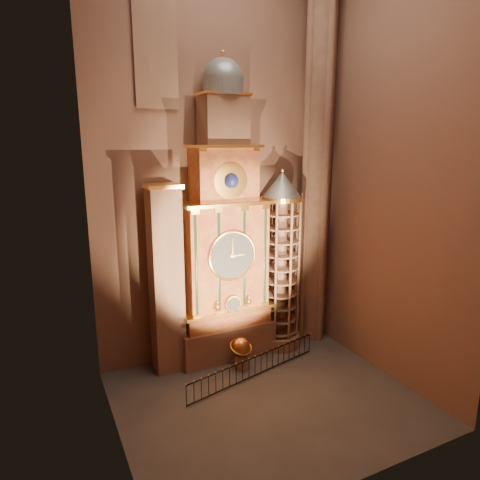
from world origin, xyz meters
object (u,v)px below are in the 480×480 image
stair_turret (281,263)px  celestial_globe (241,350)px  astronomical_clock (225,245)px  portrait_tower (166,280)px  iron_railing (255,366)px

stair_turret → celestial_globe: 5.58m
astronomical_clock → celestial_globe: astronomical_clock is taller
astronomical_clock → portrait_tower: 3.73m
portrait_tower → stair_turret: (6.90, -0.28, 0.12)m
celestial_globe → iron_railing: 1.26m
iron_railing → celestial_globe: bearing=103.7°
astronomical_clock → celestial_globe: bearing=-85.4°
astronomical_clock → portrait_tower: astronomical_clock is taller
stair_turret → iron_railing: bearing=-139.2°
astronomical_clock → portrait_tower: bearing=179.7°
celestial_globe → iron_railing: celestial_globe is taller
portrait_tower → iron_railing: (3.82, -2.94, -4.53)m
astronomical_clock → iron_railing: (0.42, -2.92, -6.06)m
astronomical_clock → stair_turret: size_ratio=1.55×
portrait_tower → stair_turret: 6.91m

